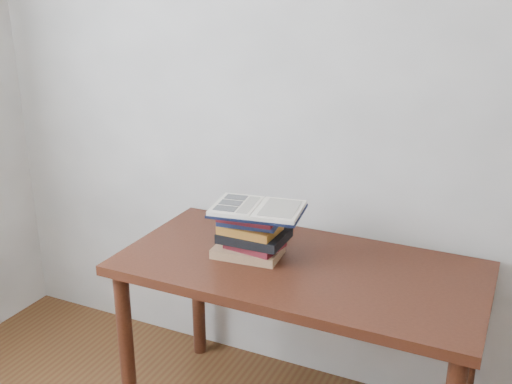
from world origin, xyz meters
The scene contains 3 objects.
desk centered at (-0.06, 1.38, 0.62)m, with size 1.34×0.67×0.72m.
book_stack centered at (-0.26, 1.37, 0.81)m, with size 0.27×0.21×0.19m.
open_book centered at (-0.22, 1.35, 0.92)m, with size 0.36×0.28×0.03m.
Camera 1 is at (0.64, -0.49, 1.69)m, focal length 42.00 mm.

